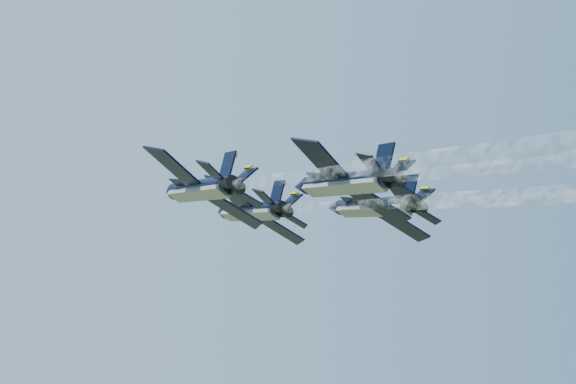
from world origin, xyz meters
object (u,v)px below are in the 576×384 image
object	(u,v)px
jet_lead	(250,211)
jet_right	(373,207)
jet_slot	(343,183)
jet_left	(199,189)

from	to	relation	value
jet_lead	jet_right	world-z (taller)	same
jet_right	jet_slot	xyz separation A→B (m)	(-8.68, -12.61, 0.00)
jet_right	jet_left	bearing A→B (deg)	179.67
jet_left	jet_slot	world-z (taller)	same
jet_right	jet_slot	size ratio (longest dim) A/B	1.00
jet_right	jet_slot	world-z (taller)	same
jet_lead	jet_left	xyz separation A→B (m)	(-8.78, -12.48, 0.00)
jet_left	jet_slot	size ratio (longest dim) A/B	1.00
jet_left	jet_right	world-z (taller)	same
jet_right	jet_lead	bearing A→B (deg)	136.59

